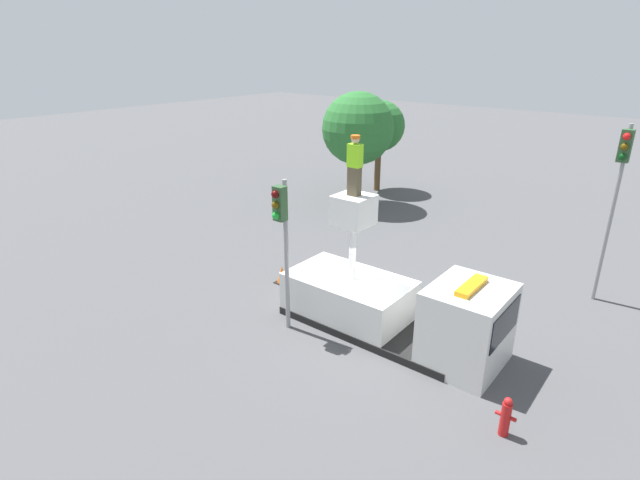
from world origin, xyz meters
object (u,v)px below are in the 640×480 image
Objects in this scene: traffic_cone_rear at (282,275)px; tree_right_bg at (358,129)px; tree_left_bg at (379,126)px; worker at (355,166)px; bucket_truck at (393,308)px; traffic_light_across at (618,181)px; traffic_light_pole at (282,227)px; fire_hydrant at (506,417)px.

traffic_cone_rear is 0.11× the size of tree_right_bg.
traffic_cone_rear is 0.13× the size of tree_left_bg.
worker is at bearing -60.53° from tree_left_bg.
tree_right_bg is at bearing 129.38° from bucket_truck.
traffic_light_pole is at bearing -131.28° from traffic_light_across.
tree_right_bg is at bearing 115.24° from traffic_light_pole.
traffic_light_across is at bearing 31.53° from traffic_cone_rear.
bucket_truck is at bearing 0.00° from worker.
fire_hydrant is 9.53m from traffic_cone_rear.
traffic_light_across is 11.57m from traffic_cone_rear.
traffic_cone_rear is (-3.51, 0.55, -4.69)m from worker.
traffic_light_pole is (-1.26, -1.76, -1.65)m from worker.
bucket_truck is 1.13× the size of tree_right_bg.
worker is 0.29× the size of traffic_light_across.
fire_hydrant reaches higher than traffic_cone_rear.
tree_left_bg is 3.41m from tree_right_bg.
worker is at bearing 160.19° from fire_hydrant.
bucket_truck is 5.08m from traffic_cone_rear.
fire_hydrant is at bearing -90.85° from traffic_light_across.
traffic_light_pole is 7.09× the size of traffic_cone_rear.
bucket_truck is at bearing 32.58° from traffic_light_pole.
tree_left_bg is (-9.16, 13.56, 2.89)m from bucket_truck.
traffic_light_pole is 4.44m from traffic_cone_rear.
worker is 5.89m from traffic_cone_rear.
worker is 1.74× the size of fire_hydrant.
traffic_light_across is at bearing 55.60° from bucket_truck.
bucket_truck reaches higher than fire_hydrant.
tree_left_bg is at bearing 119.47° from worker.
traffic_light_pole reaches higher than bucket_truck.
bucket_truck is 4.35m from worker.
tree_left_bg is (-4.15, 13.00, 3.50)m from traffic_cone_rear.
tree_left_bg is at bearing 112.70° from traffic_light_pole.
tree_left_bg reaches higher than bucket_truck.
fire_hydrant is (4.16, -2.04, -0.43)m from bucket_truck.
fire_hydrant is at bearing -2.31° from traffic_light_pole.
worker is 2.72m from traffic_light_pole.
fire_hydrant is 0.19× the size of tree_left_bg.
traffic_light_across is (5.78, 6.25, -0.79)m from worker.
bucket_truck reaches higher than traffic_cone_rear.
traffic_light_across is at bearing -17.48° from tree_right_bg.
traffic_light_across reaches higher than traffic_light_pole.
tree_right_bg reaches higher than worker.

